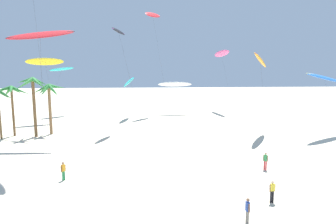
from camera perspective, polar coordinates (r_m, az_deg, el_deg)
name	(u,v)px	position (r m, az deg, el deg)	size (l,w,h in m)	color
palm_tree_2	(11,94)	(47.74, -27.97, 3.11)	(5.02, 5.25, 7.33)	brown
palm_tree_3	(49,94)	(46.73, -21.97, 3.29)	(4.66, 4.18, 7.53)	olive
palm_tree_4	(33,88)	(45.73, -24.63, 4.28)	(4.80, 5.05, 8.55)	brown
flying_kite_0	(153,15)	(64.70, -2.97, 18.21)	(5.12, 9.58, 21.73)	red
flying_kite_1	(119,31)	(46.41, -9.53, 15.10)	(4.84, 6.67, 15.85)	black
flying_kite_2	(45,62)	(58.05, -22.66, 8.97)	(6.45, 6.51, 11.73)	yellow
flying_kite_3	(325,78)	(47.95, 28.00, 5.84)	(8.62, 8.33, 9.50)	blue
flying_kite_5	(40,35)	(41.75, -23.44, 13.49)	(8.73, 7.10, 14.91)	red
flying_kite_7	(129,82)	(58.05, -7.51, 5.80)	(5.20, 9.82, 8.48)	#19B2B7
flying_kite_8	(62,69)	(65.64, -19.80, 7.79)	(5.34, 5.61, 10.30)	#19B2B7
flying_kite_9	(260,60)	(44.82, 17.42, 9.51)	(5.24, 7.63, 12.35)	orange
flying_kite_10	(221,53)	(68.85, 10.28, 11.06)	(2.17, 13.57, 14.14)	#EA5193
flying_kite_11	(175,84)	(63.57, 1.35, 5.39)	(7.38, 3.75, 7.03)	white
person_foreground_walker	(248,210)	(20.05, 15.12, -17.75)	(0.22, 0.51, 1.67)	slate
person_near_right	(63,170)	(27.69, -19.57, -10.55)	(0.34, 0.43, 1.65)	#338E56
person_mid_field	(265,160)	(30.12, 18.30, -8.86)	(0.39, 0.38, 1.74)	red
person_far_watcher	(272,191)	(23.30, 19.47, -14.12)	(0.50, 0.24, 1.68)	black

